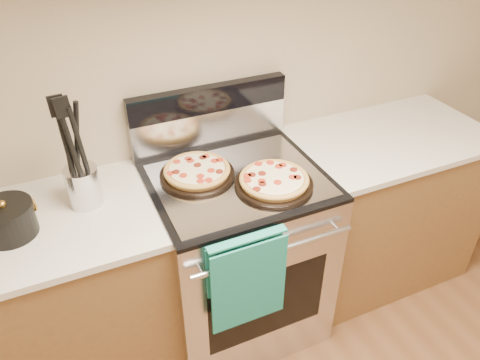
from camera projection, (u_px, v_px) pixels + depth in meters
name	position (u px, v px, depth m)	size (l,w,h in m)	color
wall_back	(204.00, 56.00, 2.06)	(4.00, 4.00, 0.00)	tan
range_body	(237.00, 255.00, 2.31)	(0.76, 0.68, 0.90)	#B7B7BC
oven_window	(267.00, 304.00, 2.06)	(0.56, 0.01, 0.40)	black
cooktop	(236.00, 179.00, 2.05)	(0.76, 0.68, 0.02)	black
backsplash_lower	(210.00, 128.00, 2.22)	(0.76, 0.06, 0.18)	silver
backsplash_upper	(209.00, 99.00, 2.14)	(0.76, 0.06, 0.12)	black
oven_handle	(275.00, 252.00, 1.83)	(0.03, 0.03, 0.70)	silver
dish_towel	(247.00, 279.00, 1.84)	(0.32, 0.05, 0.42)	#197F69
foil_sheet	(239.00, 180.00, 2.02)	(0.70, 0.55, 0.01)	gray
cabinet_left	(50.00, 311.00, 2.04)	(1.00, 0.62, 0.88)	brown
countertop_left	(22.00, 232.00, 1.78)	(1.02, 0.64, 0.03)	beige
cabinet_right	(377.00, 208.00, 2.63)	(1.00, 0.62, 0.88)	brown
countertop_right	(392.00, 138.00, 2.37)	(1.02, 0.64, 0.03)	beige
pepperoni_pizza_back	(197.00, 172.00, 2.03)	(0.32, 0.32, 0.04)	#B57D37
pepperoni_pizza_front	(274.00, 181.00, 1.97)	(0.33, 0.33, 0.04)	#B57D37
utensil_crock	(84.00, 186.00, 1.86)	(0.13, 0.13, 0.17)	silver
saucepan	(8.00, 221.00, 1.72)	(0.19, 0.19, 0.12)	black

